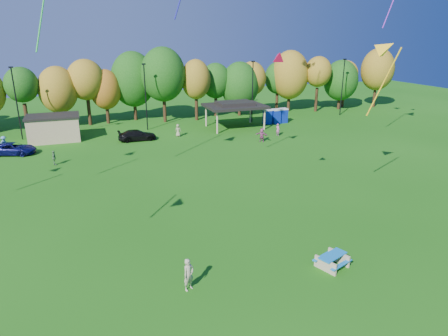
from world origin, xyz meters
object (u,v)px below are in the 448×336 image
object	(u,v)px
kite_flyer	(189,275)
car_d	(137,135)
porta_potties	(276,116)
picnic_table	(332,260)
car_c	(13,149)

from	to	relation	value
kite_flyer	car_d	bearing A→B (deg)	58.46
porta_potties	picnic_table	size ratio (longest dim) A/B	1.70
kite_flyer	porta_potties	bearing A→B (deg)	29.05
car_d	car_c	bearing A→B (deg)	96.03
picnic_table	kite_flyer	size ratio (longest dim) A/B	1.23
picnic_table	porta_potties	bearing A→B (deg)	47.43
car_c	picnic_table	bearing A→B (deg)	-129.48
picnic_table	car_d	distance (m)	33.71
car_c	kite_flyer	bearing A→B (deg)	-141.03
picnic_table	kite_flyer	distance (m)	8.38
car_c	car_d	size ratio (longest dim) A/B	1.03
porta_potties	kite_flyer	bearing A→B (deg)	-122.90
porta_potties	kite_flyer	distance (m)	42.58
picnic_table	kite_flyer	xyz separation A→B (m)	(-8.34, 0.72, 0.45)
picnic_table	kite_flyer	world-z (taller)	kite_flyer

